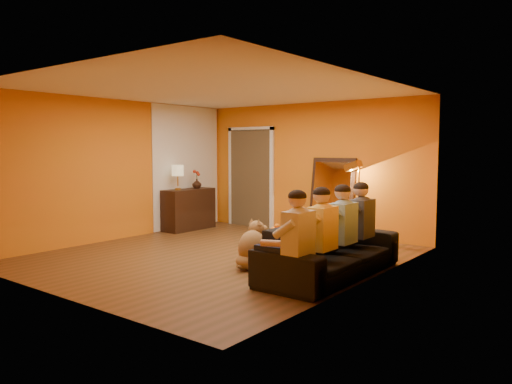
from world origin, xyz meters
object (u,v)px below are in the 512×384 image
Objects in this scene: table_lamp at (178,178)px; person_far_left at (298,243)px; sofa at (331,250)px; wine_bottle at (300,222)px; person_mid_left at (322,236)px; laptop at (321,228)px; person_far_right at (362,225)px; person_mid_right at (343,230)px; vase at (197,184)px; tumbler at (310,228)px; coffee_table at (299,244)px; floor_lamp at (359,203)px; dog at (252,244)px; sideboard at (189,209)px; mirror_frame at (332,197)px.

table_lamp is 4.94m from person_far_left.
wine_bottle is at bearing 54.92° from sofa.
laptop is (-0.88, 1.47, -0.18)m from person_mid_left.
person_far_right is (0.00, 1.10, 0.00)m from person_mid_left.
person_mid_right is 6.00× the size of vase.
sofa reaches higher than tumbler.
tumbler is at bearing 43.75° from coffee_table.
floor_lamp reaches higher than tumbler.
dog is 1.15m from tumbler.
coffee_table is at bearing -135.00° from tumbler.
person_mid_right is at bearing -36.20° from tumbler.
person_mid_right is at bearing -21.35° from vase.
sofa is at bearing -20.18° from sideboard.
sofa is (4.24, -1.26, -0.76)m from table_lamp.
person_mid_right reaches higher than coffee_table.
mirror_frame reaches higher than dog.
person_mid_left is at bearing -47.76° from coffee_table.
person_far_left is 1.00× the size of person_mid_right.
sideboard is at bearing 69.82° from sofa.
table_lamp is at bearing 158.65° from person_mid_left.
floor_lamp is at bearing 12.92° from sideboard.
person_far_right is at bearing -51.53° from mirror_frame.
mirror_frame is 15.13× the size of tumbler.
laptop is (-0.88, 0.37, -0.18)m from person_far_right.
coffee_table is 1.00× the size of person_mid_left.
table_lamp is at bearing -90.00° from vase.
sofa is 23.79× the size of tumbler.
person_mid_left is (4.37, -2.01, 0.18)m from sideboard.
mirror_frame is at bearing 121.90° from person_mid_right.
tumbler is (-0.94, 0.14, -0.14)m from person_far_right.
dog is at bearing -103.29° from tumbler.
person_mid_right is (4.37, -1.16, -0.49)m from table_lamp.
laptop is at bearing 72.00° from wine_bottle.
sideboard is at bearing 167.37° from tumbler.
person_far_left and person_mid_right have the same top height.
sideboard is 4.52m from sofa.
floor_lamp is 2.95m from person_mid_left.
mirror_frame is 2.10m from wine_bottle.
laptop is at bearing 61.53° from coffee_table.
tumbler is 0.24m from laptop.
table_lamp is 4.72m from person_mid_left.
person_mid_right is (1.21, 0.42, 0.26)m from dog.
person_far_right reaches higher than sofa.
coffee_table is at bearing -18.99° from vase.
person_mid_left is (1.58, -3.09, -0.15)m from mirror_frame.
vase is (-3.16, 2.13, 0.60)m from dog.
wine_bottle is (-1.01, 1.62, -0.03)m from person_far_left.
person_mid_left is at bearing -62.90° from mirror_frame.
person_far_right is at bearing 90.00° from person_mid_right.
floor_lamp is at bearing 58.21° from laptop.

